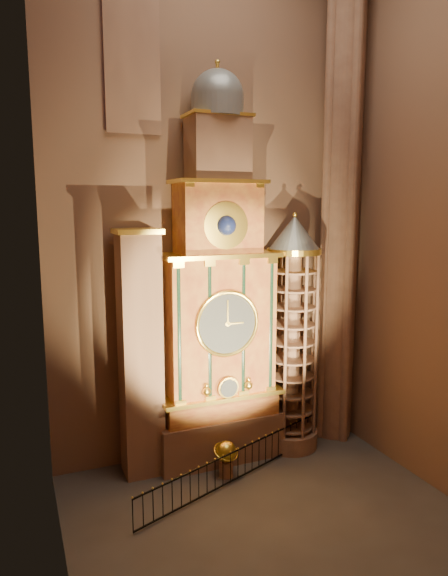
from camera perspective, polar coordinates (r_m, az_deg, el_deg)
name	(u,v)px	position (r m, az deg, el deg)	size (l,w,h in m)	color
floor	(270,518)	(20.24, 5.15, -24.13)	(14.00, 14.00, 0.00)	#383330
wall_back	(209,208)	(22.38, -1.68, 8.93)	(22.00, 22.00, 0.00)	brown
wall_left	(48,209)	(14.94, -18.97, 8.30)	(22.00, 22.00, 0.00)	brown
wall_right	(440,208)	(21.14, 22.83, 8.20)	(22.00, 22.00, 0.00)	brown
astronomical_clock	(218,310)	(21.87, -0.65, -2.48)	(5.60, 2.41, 16.70)	#8C634C
portrait_tower	(141,353)	(21.26, -9.26, -7.20)	(1.80, 1.60, 10.20)	#8C634C
stair_turret	(292,336)	(23.46, 7.58, -5.29)	(2.50, 2.50, 10.80)	#8C634C
gothic_pier	(341,207)	(24.39, 12.87, 8.72)	(2.04, 2.04, 22.00)	#8C634C
stained_glass_window	(132,65)	(22.03, -10.15, 23.23)	(2.20, 0.14, 5.20)	navy
celestial_globe	(226,456)	(22.19, 0.23, -18.12)	(1.31, 1.27, 1.54)	#8C634C
iron_railing	(238,464)	(22.04, 1.56, -18.99)	(9.49, 3.77, 1.28)	black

